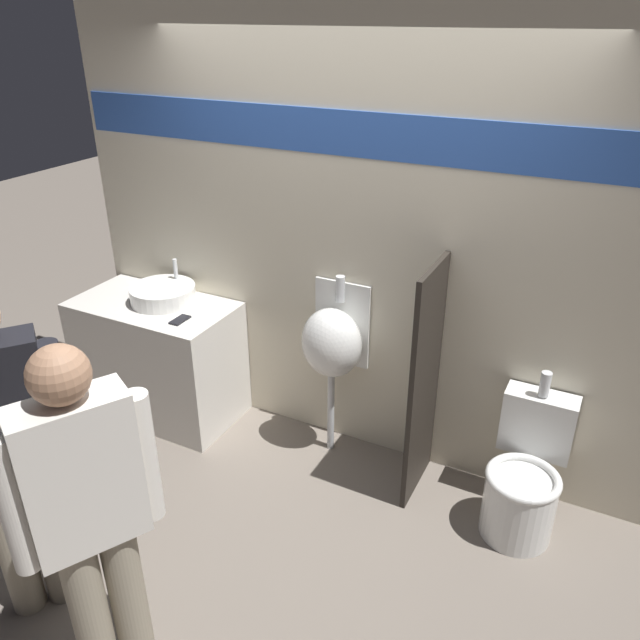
{
  "coord_description": "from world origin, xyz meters",
  "views": [
    {
      "loc": [
        1.38,
        -2.55,
        2.58
      ],
      "look_at": [
        0.0,
        0.17,
        1.05
      ],
      "focal_mm": 35.0,
      "sensor_mm": 36.0,
      "label": 1
    }
  ],
  "objects_px": {
    "cell_phone": "(180,320)",
    "toilet": "(524,481)",
    "person_in_vest": "(7,450)",
    "person_with_lanyard": "(90,516)",
    "urinal_near_counter": "(332,342)",
    "sink_basin": "(163,294)"
  },
  "relations": [
    {
      "from": "cell_phone",
      "to": "toilet",
      "type": "bearing_deg",
      "value": 3.33
    },
    {
      "from": "cell_phone",
      "to": "person_in_vest",
      "type": "height_order",
      "value": "person_in_vest"
    },
    {
      "from": "toilet",
      "to": "person_with_lanyard",
      "type": "height_order",
      "value": "person_with_lanyard"
    },
    {
      "from": "cell_phone",
      "to": "person_with_lanyard",
      "type": "bearing_deg",
      "value": -62.49
    },
    {
      "from": "cell_phone",
      "to": "person_in_vest",
      "type": "bearing_deg",
      "value": -81.54
    },
    {
      "from": "person_in_vest",
      "to": "person_with_lanyard",
      "type": "distance_m",
      "value": 0.6
    },
    {
      "from": "toilet",
      "to": "urinal_near_counter",
      "type": "bearing_deg",
      "value": 173.32
    },
    {
      "from": "urinal_near_counter",
      "to": "person_in_vest",
      "type": "bearing_deg",
      "value": -113.06
    },
    {
      "from": "person_with_lanyard",
      "to": "toilet",
      "type": "bearing_deg",
      "value": -10.37
    },
    {
      "from": "sink_basin",
      "to": "person_with_lanyard",
      "type": "distance_m",
      "value": 2.02
    },
    {
      "from": "person_in_vest",
      "to": "cell_phone",
      "type": "bearing_deg",
      "value": 46.1
    },
    {
      "from": "sink_basin",
      "to": "cell_phone",
      "type": "distance_m",
      "value": 0.33
    },
    {
      "from": "cell_phone",
      "to": "urinal_near_counter",
      "type": "distance_m",
      "value": 0.97
    },
    {
      "from": "cell_phone",
      "to": "person_in_vest",
      "type": "distance_m",
      "value": 1.43
    },
    {
      "from": "sink_basin",
      "to": "person_in_vest",
      "type": "xyz_separation_m",
      "value": [
        0.49,
        -1.6,
        0.02
      ]
    },
    {
      "from": "urinal_near_counter",
      "to": "person_in_vest",
      "type": "relative_size",
      "value": 0.71
    },
    {
      "from": "urinal_near_counter",
      "to": "person_with_lanyard",
      "type": "relative_size",
      "value": 0.73
    },
    {
      "from": "cell_phone",
      "to": "person_with_lanyard",
      "type": "xyz_separation_m",
      "value": [
        0.8,
        -1.53,
        0.05
      ]
    },
    {
      "from": "person_with_lanyard",
      "to": "person_in_vest",
      "type": "bearing_deg",
      "value": 107.89
    },
    {
      "from": "toilet",
      "to": "person_with_lanyard",
      "type": "relative_size",
      "value": 0.55
    },
    {
      "from": "toilet",
      "to": "person_in_vest",
      "type": "bearing_deg",
      "value": -141.51
    },
    {
      "from": "urinal_near_counter",
      "to": "cell_phone",
      "type": "bearing_deg",
      "value": -163.87
    }
  ]
}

